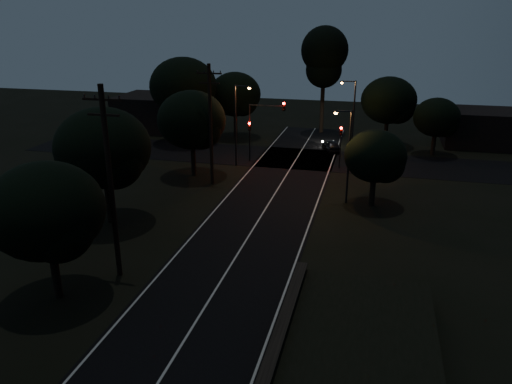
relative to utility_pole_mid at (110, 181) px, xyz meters
The scene contains 21 objects.
road_surface 18.13m from the utility_pole_mid, 69.58° to the left, with size 60.00×70.00×0.03m.
utility_pole_mid is the anchor object (origin of this frame).
utility_pole_far 17.00m from the utility_pole_mid, 90.00° to the left, with size 2.20×0.30×10.50m.
tree_left_b 3.70m from the utility_pole_mid, 119.86° to the right, with size 5.90×5.90×7.51m.
tree_left_c 8.09m from the utility_pole_mid, 121.85° to the left, with size 6.66×6.66×8.41m.
tree_left_d 19.02m from the utility_pole_mid, 96.88° to the left, with size 6.26×6.26×7.94m.
tree_far_nw 34.99m from the utility_pole_mid, 94.56° to the left, with size 6.21×6.21×7.87m.
tree_far_w 31.80m from the utility_pole_mid, 104.06° to the left, with size 7.71×7.71×9.83m.
tree_far_ne 38.06m from the utility_pole_mid, 66.42° to the left, with size 6.19×6.19×7.83m.
tree_far_e 37.79m from the utility_pole_mid, 57.70° to the left, with size 4.83×4.83×6.12m.
tree_right_a 20.64m from the utility_pole_mid, 46.45° to the left, with size 4.78×4.78×6.08m.
tall_pine 40.78m from the utility_pole_mid, 80.07° to the left, with size 5.76×5.76×13.10m.
building_left 39.72m from the utility_pole_mid, 110.73° to the left, with size 10.00×8.00×4.40m, color black.
building_right 46.19m from the utility_pole_mid, 55.62° to the left, with size 9.00×7.00×4.00m, color black.
signal_left 25.19m from the utility_pole_mid, 86.79° to the left, with size 0.28×0.35×4.10m.
signal_right 27.30m from the utility_pole_mid, 67.01° to the left, with size 0.28×0.35×4.10m.
signal_mast 25.22m from the utility_pole_mid, 82.96° to the left, with size 3.70×0.35×6.25m.
streetlight_a 23.04m from the utility_pole_mid, 88.27° to the left, with size 1.66×0.26×8.00m.
streetlight_b 31.15m from the utility_pole_mid, 68.70° to the left, with size 1.66×0.26×8.00m.
streetlight_c 19.15m from the utility_pole_mid, 51.74° to the left, with size 1.46×0.26×7.50m.
car 32.74m from the utility_pole_mid, 73.47° to the left, with size 1.46×3.63×1.24m, color black.
Camera 1 is at (7.92, -8.20, 14.38)m, focal length 35.00 mm.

